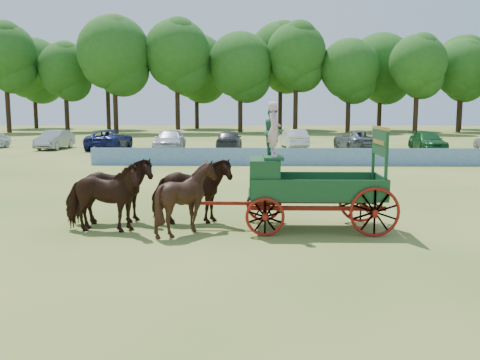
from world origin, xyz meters
name	(u,v)px	position (x,y,z in m)	size (l,w,h in m)	color
ground	(409,241)	(0.00, 0.00, 0.00)	(160.00, 160.00, 0.00)	#A49A4A
horse_lead_left	(103,197)	(-8.44, 0.86, 1.01)	(1.09, 2.40, 2.02)	#311A0D
horse_lead_right	(113,191)	(-8.44, 1.96, 1.01)	(1.09, 2.40, 2.02)	#311A0D
horse_wheel_left	(187,197)	(-6.04, 0.86, 1.01)	(1.64, 1.84, 2.03)	#311A0D
horse_wheel_right	(191,191)	(-6.04, 1.96, 1.01)	(1.09, 2.40, 2.02)	#311A0D
farm_dray	(292,176)	(-3.05, 1.42, 1.56)	(6.00, 2.00, 3.70)	maroon
sponsor_banner	(306,157)	(-1.00, 18.00, 0.53)	(26.00, 0.08, 1.05)	#1D539E
parked_cars	(244,140)	(-4.94, 29.37, 0.78)	(42.99, 7.51, 1.61)	silver
treeline	(255,60)	(-4.03, 60.61, 9.66)	(89.13, 23.63, 15.69)	#382314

